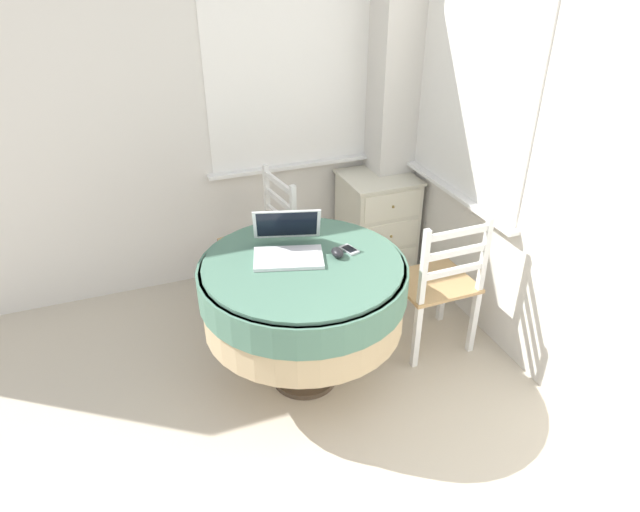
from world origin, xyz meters
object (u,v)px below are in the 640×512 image
(dining_chair_near_back_window, at_px, (264,244))
(dining_chair_near_right_window, at_px, (438,285))
(round_dining_table, at_px, (303,289))
(computer_mouse, at_px, (337,253))
(laptop, at_px, (288,246))
(corner_cabinet, at_px, (377,221))
(cell_phone, at_px, (349,250))

(dining_chair_near_back_window, bearing_deg, dining_chair_near_right_window, -45.94)
(round_dining_table, distance_m, computer_mouse, 0.26)
(laptop, distance_m, dining_chair_near_back_window, 0.81)
(laptop, distance_m, corner_cabinet, 1.40)
(dining_chair_near_right_window, bearing_deg, computer_mouse, -178.97)
(corner_cabinet, bearing_deg, computer_mouse, -125.91)
(round_dining_table, height_order, computer_mouse, computer_mouse)
(laptop, bearing_deg, corner_cabinet, 43.19)
(laptop, bearing_deg, computer_mouse, -27.29)
(laptop, xyz_separation_m, dining_chair_near_back_window, (0.06, 0.72, -0.37))
(laptop, height_order, computer_mouse, laptop)
(laptop, height_order, dining_chair_near_back_window, laptop)
(corner_cabinet, bearing_deg, round_dining_table, -132.42)
(computer_mouse, bearing_deg, cell_phone, 24.06)
(dining_chair_near_right_window, distance_m, corner_cabinet, 1.02)
(laptop, distance_m, dining_chair_near_right_window, 0.94)
(dining_chair_near_back_window, height_order, corner_cabinet, dining_chair_near_back_window)
(round_dining_table, bearing_deg, laptop, 111.96)
(round_dining_table, relative_size, dining_chair_near_back_window, 1.20)
(round_dining_table, relative_size, dining_chair_near_right_window, 1.20)
(cell_phone, xyz_separation_m, dining_chair_near_back_window, (-0.24, 0.80, -0.33))
(round_dining_table, height_order, dining_chair_near_right_window, dining_chair_near_right_window)
(computer_mouse, relative_size, dining_chair_near_back_window, 0.10)
(laptop, bearing_deg, dining_chair_near_back_window, 85.13)
(dining_chair_near_back_window, bearing_deg, laptop, -94.87)
(dining_chair_near_back_window, bearing_deg, cell_phone, -73.01)
(round_dining_table, xyz_separation_m, dining_chair_near_back_window, (0.02, 0.82, -0.16))
(round_dining_table, xyz_separation_m, corner_cabinet, (0.92, 1.01, -0.25))
(laptop, bearing_deg, dining_chair_near_right_window, -6.94)
(cell_phone, relative_size, corner_cabinet, 0.17)
(laptop, bearing_deg, cell_phone, -14.67)
(computer_mouse, distance_m, cell_phone, 0.09)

